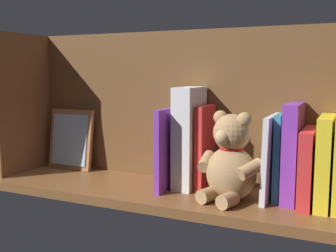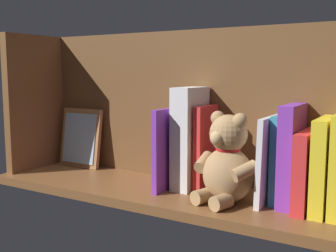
# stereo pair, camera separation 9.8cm
# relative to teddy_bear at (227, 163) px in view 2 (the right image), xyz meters

# --- Properties ---
(ground_plane) EXTENTS (0.95, 0.26, 0.02)m
(ground_plane) POSITION_rel_teddy_bear_xyz_m (0.16, -0.02, -0.10)
(ground_plane) COLOR brown
(shelf_back_panel) EXTENTS (0.95, 0.02, 0.39)m
(shelf_back_panel) POSITION_rel_teddy_bear_xyz_m (0.16, -0.13, 0.11)
(shelf_back_panel) COLOR brown
(shelf_back_panel) RESTS_ON ground_plane
(shelf_side_divider) EXTENTS (0.02, 0.20, 0.39)m
(shelf_side_divider) POSITION_rel_teddy_bear_xyz_m (0.62, -0.02, 0.11)
(shelf_side_divider) COLOR brown
(shelf_side_divider) RESTS_ON ground_plane
(book_1) EXTENTS (0.03, 0.15, 0.19)m
(book_1) POSITION_rel_teddy_bear_xyz_m (-0.19, -0.05, 0.01)
(book_1) COLOR yellow
(book_1) RESTS_ON ground_plane
(book_2) EXTENTS (0.03, 0.15, 0.16)m
(book_2) POSITION_rel_teddy_bear_xyz_m (-0.16, -0.05, -0.01)
(book_2) COLOR red
(book_2) RESTS_ON ground_plane
(book_3) EXTENTS (0.03, 0.13, 0.22)m
(book_3) POSITION_rel_teddy_bear_xyz_m (-0.12, -0.06, 0.02)
(book_3) COLOR purple
(book_3) RESTS_ON ground_plane
(book_4) EXTENTS (0.01, 0.11, 0.19)m
(book_4) POSITION_rel_teddy_bear_xyz_m (-0.10, -0.07, 0.01)
(book_4) COLOR teal
(book_4) RESTS_ON ground_plane
(book_5) EXTENTS (0.02, 0.15, 0.19)m
(book_5) POSITION_rel_teddy_bear_xyz_m (-0.08, -0.05, 0.01)
(book_5) COLOR silver
(book_5) RESTS_ON ground_plane
(teddy_bear) EXTENTS (0.15, 0.15, 0.20)m
(teddy_bear) POSITION_rel_teddy_bear_xyz_m (0.00, 0.00, 0.00)
(teddy_bear) COLOR tan
(teddy_bear) RESTS_ON ground_plane
(book_6) EXTENTS (0.02, 0.10, 0.20)m
(book_6) POSITION_rel_teddy_bear_xyz_m (0.08, -0.07, 0.01)
(book_6) COLOR red
(book_6) RESTS_ON ground_plane
(dictionary_thick_white) EXTENTS (0.05, 0.12, 0.25)m
(dictionary_thick_white) POSITION_rel_teddy_bear_xyz_m (0.12, -0.06, 0.04)
(dictionary_thick_white) COLOR white
(dictionary_thick_white) RESTS_ON ground_plane
(book_7) EXTENTS (0.01, 0.16, 0.20)m
(book_7) POSITION_rel_teddy_bear_xyz_m (0.16, -0.04, 0.01)
(book_7) COLOR purple
(book_7) RESTS_ON ground_plane
(picture_frame_leaning) EXTENTS (0.14, 0.04, 0.18)m
(picture_frame_leaning) POSITION_rel_teddy_bear_xyz_m (0.51, -0.10, -0.00)
(picture_frame_leaning) COLOR #9E6B3D
(picture_frame_leaning) RESTS_ON ground_plane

